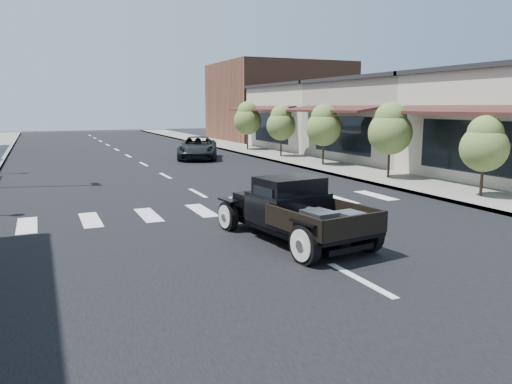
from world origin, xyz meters
name	(u,v)px	position (x,y,z in m)	size (l,w,h in m)	color
ground	(285,241)	(0.00, 0.00, 0.00)	(120.00, 120.00, 0.00)	black
road	(151,169)	(0.00, 15.00, 0.01)	(14.00, 80.00, 0.02)	black
road_markings	(177,182)	(0.00, 10.00, 0.00)	(12.00, 60.00, 0.06)	silver
sidewalk_right	(299,160)	(8.50, 15.00, 0.07)	(3.00, 80.00, 0.15)	gray
storefront_mid	(415,122)	(15.00, 13.00, 2.25)	(10.00, 9.00, 4.50)	#A39989
storefront_far	(332,118)	(15.00, 22.00, 2.25)	(10.00, 9.00, 4.50)	#BAB39E
far_building_right	(279,102)	(15.50, 32.00, 3.50)	(11.00, 10.00, 7.00)	brown
small_tree_a	(483,158)	(8.30, 1.91, 1.44)	(1.55, 1.55, 2.58)	#5B7134
small_tree_b	(390,142)	(8.30, 6.76, 1.67)	(1.82, 1.82, 3.04)	#5B7134
small_tree_c	(323,136)	(8.30, 12.06, 1.64)	(1.79, 1.79, 2.98)	#5B7134
small_tree_d	(281,132)	(8.30, 16.96, 1.62)	(1.77, 1.77, 2.94)	#5B7134
small_tree_e	(247,126)	(8.30, 22.25, 1.75)	(1.92, 1.92, 3.19)	#5B7134
hotrod_pickup	(294,209)	(0.14, -0.15, 0.77)	(2.07, 4.43, 1.53)	black
second_car	(198,148)	(3.54, 18.53, 0.67)	(2.21, 4.79, 1.33)	black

